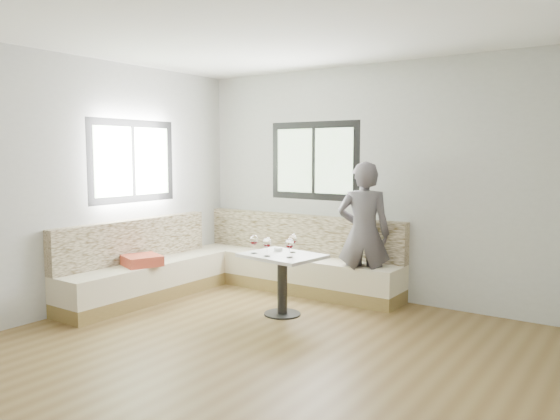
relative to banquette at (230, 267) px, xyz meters
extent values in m
cube|color=brown|center=(1.59, -1.63, -0.33)|extent=(5.00, 5.00, 0.01)
cube|color=white|center=(1.59, -1.63, 2.47)|extent=(5.00, 5.00, 0.01)
cube|color=#B7B7B2|center=(1.59, 0.87, 1.07)|extent=(5.00, 0.01, 2.80)
cube|color=#B7B7B2|center=(-0.91, -1.63, 1.07)|extent=(0.01, 5.00, 2.80)
cube|color=black|center=(0.69, 0.86, 1.32)|extent=(1.30, 0.02, 1.00)
cube|color=black|center=(-0.90, -0.73, 1.32)|extent=(0.02, 1.30, 1.00)
cube|color=olive|center=(0.54, 0.60, -0.25)|extent=(2.90, 0.55, 0.16)
cube|color=beige|center=(0.54, 0.60, -0.03)|extent=(2.90, 0.55, 0.29)
cube|color=beige|center=(0.54, 0.80, 0.37)|extent=(2.90, 0.14, 0.50)
cube|color=olive|center=(-0.64, -0.80, -0.25)|extent=(0.55, 2.25, 0.16)
cube|color=beige|center=(-0.64, -0.80, -0.03)|extent=(0.55, 2.25, 0.29)
cube|color=beige|center=(-0.84, -0.80, 0.37)|extent=(0.14, 2.25, 0.50)
cube|color=#B64024|center=(-0.54, -0.94, 0.18)|extent=(0.51, 0.51, 0.12)
cylinder|color=black|center=(1.06, -0.38, -0.32)|extent=(0.40, 0.40, 0.02)
cylinder|color=black|center=(1.06, -0.38, -0.02)|extent=(0.11, 0.11, 0.63)
cube|color=silver|center=(1.06, -0.38, 0.32)|extent=(0.88, 0.73, 0.04)
imported|color=#504A4F|center=(1.58, 0.51, 0.50)|extent=(0.71, 0.60, 1.65)
cylinder|color=white|center=(0.91, -0.24, 0.35)|extent=(0.10, 0.10, 0.04)
sphere|color=black|center=(0.92, -0.23, 0.36)|extent=(0.02, 0.02, 0.02)
sphere|color=black|center=(0.90, -0.23, 0.36)|extent=(0.02, 0.02, 0.02)
sphere|color=black|center=(0.91, -0.26, 0.36)|extent=(0.02, 0.02, 0.02)
cylinder|color=white|center=(0.78, -0.52, 0.34)|extent=(0.07, 0.07, 0.01)
cylinder|color=white|center=(0.78, -0.52, 0.39)|extent=(0.01, 0.01, 0.09)
ellipsoid|color=white|center=(0.78, -0.52, 0.48)|extent=(0.09, 0.09, 0.11)
cylinder|color=#4D0609|center=(0.78, -0.52, 0.46)|extent=(0.06, 0.06, 0.02)
cylinder|color=white|center=(1.00, -0.58, 0.34)|extent=(0.07, 0.07, 0.01)
cylinder|color=white|center=(1.00, -0.58, 0.39)|extent=(0.01, 0.01, 0.09)
ellipsoid|color=white|center=(1.00, -0.58, 0.48)|extent=(0.09, 0.09, 0.11)
cylinder|color=#4D0609|center=(1.00, -0.58, 0.46)|extent=(0.06, 0.06, 0.02)
cylinder|color=white|center=(1.23, -0.50, 0.34)|extent=(0.07, 0.07, 0.01)
cylinder|color=white|center=(1.23, -0.50, 0.39)|extent=(0.01, 0.01, 0.09)
ellipsoid|color=white|center=(1.23, -0.50, 0.48)|extent=(0.09, 0.09, 0.11)
cylinder|color=#4D0609|center=(1.23, -0.50, 0.46)|extent=(0.06, 0.06, 0.02)
cylinder|color=white|center=(1.09, -0.24, 0.34)|extent=(0.07, 0.07, 0.01)
cylinder|color=white|center=(1.09, -0.24, 0.39)|extent=(0.01, 0.01, 0.09)
ellipsoid|color=white|center=(1.09, -0.24, 0.48)|extent=(0.09, 0.09, 0.11)
cylinder|color=#4D0609|center=(1.09, -0.24, 0.46)|extent=(0.06, 0.06, 0.02)
camera|label=1|loc=(4.34, -5.12, 1.41)|focal=35.00mm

